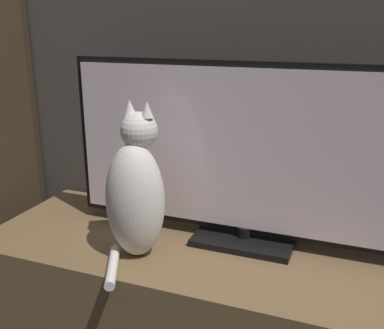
{
  "coord_description": "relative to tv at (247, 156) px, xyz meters",
  "views": [
    {
      "loc": [
        0.49,
        -0.24,
        1.15
      ],
      "look_at": [
        0.05,
        0.9,
        0.76
      ],
      "focal_mm": 42.0,
      "sensor_mm": 36.0,
      "label": 1
    }
  ],
  "objects": [
    {
      "name": "tv_stand",
      "position": [
        -0.19,
        -0.08,
        -0.53
      ],
      "size": [
        1.23,
        0.52,
        0.5
      ],
      "color": "brown",
      "rests_on": "ground_plane"
    },
    {
      "name": "cat",
      "position": [
        -0.27,
        -0.18,
        -0.09
      ],
      "size": [
        0.19,
        0.3,
        0.45
      ],
      "rotation": [
        0.0,
        0.0,
        -0.14
      ],
      "color": "silver",
      "rests_on": "tv_stand"
    },
    {
      "name": "tv",
      "position": [
        0.0,
        0.0,
        0.0
      ],
      "size": [
        1.13,
        0.18,
        0.55
      ],
      "color": "black",
      "rests_on": "tv_stand"
    }
  ]
}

